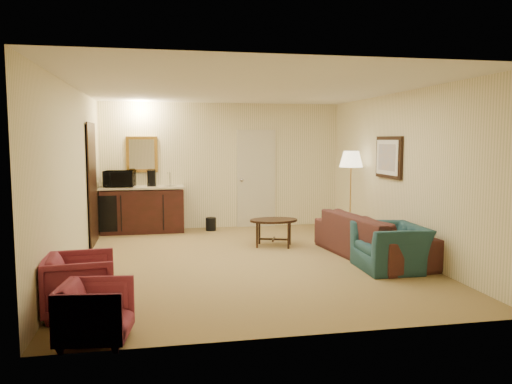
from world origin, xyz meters
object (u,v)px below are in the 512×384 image
(rose_chair_far, at_px, (96,310))
(microwave, at_px, (119,177))
(floor_lamp, at_px, (350,194))
(sofa, at_px, (373,229))
(coffee_table, at_px, (274,233))
(wetbar_cabinet, at_px, (143,209))
(teal_armchair, at_px, (391,240))
(rose_chair_near, at_px, (80,281))
(waste_bin, at_px, (211,224))
(coffee_maker, at_px, (151,178))

(rose_chair_far, bearing_deg, microwave, 9.08)
(floor_lamp, bearing_deg, microwave, 163.13)
(sofa, relative_size, coffee_table, 2.82)
(wetbar_cabinet, height_order, floor_lamp, floor_lamp)
(teal_armchair, height_order, microwave, microwave)
(coffee_table, bearing_deg, rose_chair_near, -133.36)
(waste_bin, xyz_separation_m, microwave, (-1.78, 0.05, 0.98))
(rose_chair_near, bearing_deg, microwave, -6.31)
(sofa, height_order, teal_armchair, sofa)
(coffee_table, distance_m, floor_lamp, 1.75)
(sofa, bearing_deg, waste_bin, 31.22)
(sofa, relative_size, floor_lamp, 1.42)
(rose_chair_near, height_order, microwave, microwave)
(floor_lamp, height_order, coffee_maker, floor_lamp)
(microwave, bearing_deg, teal_armchair, -34.47)
(microwave, bearing_deg, wetbar_cabinet, 10.48)
(wetbar_cabinet, bearing_deg, coffee_table, -38.32)
(teal_armchair, distance_m, waste_bin, 4.19)
(rose_chair_far, bearing_deg, sofa, -48.57)
(sofa, height_order, microwave, microwave)
(teal_armchair, relative_size, coffee_table, 1.19)
(waste_bin, height_order, microwave, microwave)
(floor_lamp, height_order, microwave, floor_lamp)
(coffee_table, bearing_deg, sofa, -39.69)
(rose_chair_far, distance_m, microwave, 5.56)
(waste_bin, distance_m, microwave, 2.04)
(rose_chair_near, bearing_deg, wetbar_cabinet, -11.53)
(floor_lamp, bearing_deg, rose_chair_far, -134.31)
(waste_bin, bearing_deg, teal_armchair, -58.21)
(wetbar_cabinet, relative_size, teal_armchair, 1.66)
(coffee_table, xyz_separation_m, floor_lamp, (1.58, 0.47, 0.58))
(waste_bin, height_order, coffee_maker, coffee_maker)
(rose_chair_far, relative_size, floor_lamp, 0.38)
(rose_chair_far, distance_m, floor_lamp, 5.89)
(microwave, bearing_deg, rose_chair_far, -80.47)
(rose_chair_near, relative_size, rose_chair_far, 1.16)
(wetbar_cabinet, xyz_separation_m, microwave, (-0.43, -0.02, 0.65))
(wetbar_cabinet, xyz_separation_m, coffee_maker, (0.18, 0.02, 0.62))
(coffee_table, xyz_separation_m, coffee_maker, (-2.08, 1.82, 0.84))
(floor_lamp, distance_m, microwave, 4.48)
(sofa, distance_m, rose_chair_near, 4.49)
(wetbar_cabinet, xyz_separation_m, coffee_table, (2.27, -1.79, -0.22))
(sofa, distance_m, waste_bin, 3.63)
(teal_armchair, distance_m, floor_lamp, 2.35)
(floor_lamp, bearing_deg, teal_armchair, -97.43)
(teal_armchair, height_order, floor_lamp, floor_lamp)
(sofa, relative_size, waste_bin, 8.86)
(coffee_maker, bearing_deg, rose_chair_near, -93.95)
(teal_armchair, bearing_deg, microwave, -131.18)
(rose_chair_near, xyz_separation_m, coffee_maker, (0.68, 4.74, 0.72))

